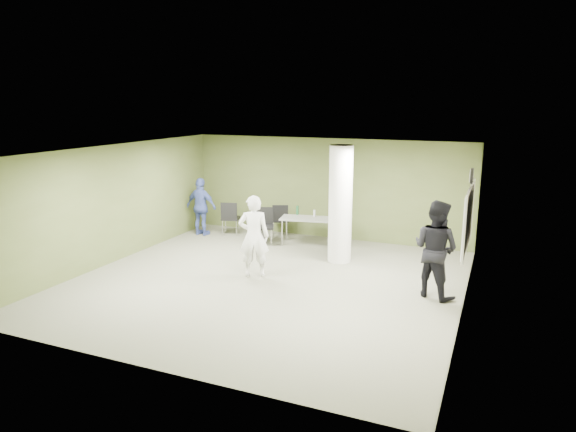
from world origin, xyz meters
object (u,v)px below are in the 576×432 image
at_px(man_blue, 201,207).
at_px(man_black, 435,249).
at_px(woman_white, 254,236).
at_px(chair_back_left, 230,216).
at_px(folding_table, 309,220).

bearing_deg(man_blue, man_black, 164.68).
height_order(woman_white, man_blue, woman_white).
height_order(chair_back_left, man_black, man_black).
relative_size(chair_back_left, man_blue, 0.59).
bearing_deg(woman_white, man_blue, -64.14).
height_order(folding_table, chair_back_left, folding_table).
bearing_deg(folding_table, woman_white, -104.29).
bearing_deg(man_blue, woman_white, 142.18).
distance_m(folding_table, man_blue, 3.22).
relative_size(folding_table, woman_white, 0.89).
bearing_deg(chair_back_left, folding_table, 161.72).
bearing_deg(man_black, woman_white, 29.92).
relative_size(chair_back_left, woman_white, 0.54).
xyz_separation_m(chair_back_left, man_blue, (-0.76, -0.30, 0.26)).
relative_size(man_black, man_blue, 1.17).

